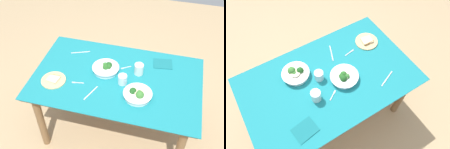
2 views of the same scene
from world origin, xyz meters
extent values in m
plane|color=tan|center=(0.00, 0.00, 0.00)|extent=(6.00, 6.00, 0.00)
cube|color=#197A84|center=(0.00, 0.00, 0.74)|extent=(1.49, 0.92, 0.01)
cube|color=brown|center=(0.00, 0.00, 0.73)|extent=(1.45, 0.89, 0.02)
cylinder|color=brown|center=(-0.64, -0.36, 0.36)|extent=(0.07, 0.07, 0.72)
cylinder|color=brown|center=(0.64, -0.36, 0.36)|extent=(0.07, 0.07, 0.72)
cylinder|color=brown|center=(0.64, 0.36, 0.36)|extent=(0.07, 0.07, 0.72)
cylinder|color=white|center=(-0.22, 0.18, 0.77)|extent=(0.21, 0.21, 0.04)
cylinder|color=white|center=(-0.22, 0.18, 0.79)|extent=(0.24, 0.24, 0.01)
sphere|color=#1E511E|center=(-0.18, 0.17, 0.80)|extent=(0.06, 0.06, 0.06)
sphere|color=#3D7A33|center=(-0.24, 0.21, 0.81)|extent=(0.07, 0.07, 0.07)
sphere|color=#3D7A33|center=(-0.24, 0.18, 0.80)|extent=(0.05, 0.05, 0.05)
cylinder|color=beige|center=(-0.23, 0.17, 0.81)|extent=(0.09, 0.09, 0.01)
cylinder|color=white|center=(0.12, -0.06, 0.77)|extent=(0.22, 0.22, 0.04)
cylinder|color=white|center=(0.12, -0.06, 0.79)|extent=(0.25, 0.25, 0.01)
sphere|color=#286023|center=(0.11, -0.05, 0.80)|extent=(0.06, 0.06, 0.06)
sphere|color=#286023|center=(0.09, -0.06, 0.80)|extent=(0.05, 0.05, 0.05)
sphere|color=#33702D|center=(0.13, -0.08, 0.80)|extent=(0.05, 0.05, 0.05)
sphere|color=#1E511E|center=(0.09, -0.09, 0.80)|extent=(0.06, 0.06, 0.06)
sphere|color=#1E511E|center=(0.10, -0.06, 0.81)|extent=(0.05, 0.05, 0.05)
cylinder|color=beige|center=(0.12, -0.07, 0.81)|extent=(0.07, 0.07, 0.01)
cylinder|color=#D6B27A|center=(0.53, 0.18, 0.75)|extent=(0.22, 0.22, 0.01)
cube|color=beige|center=(0.53, 0.18, 0.77)|extent=(0.11, 0.10, 0.02)
cube|color=#9E703D|center=(0.53, 0.13, 0.77)|extent=(0.10, 0.01, 0.02)
cylinder|color=silver|center=(-0.07, 0.05, 0.79)|extent=(0.08, 0.08, 0.09)
cylinder|color=silver|center=(-0.18, -0.11, 0.80)|extent=(0.08, 0.08, 0.10)
cube|color=#B7B7BC|center=(-0.06, -0.16, 0.75)|extent=(0.06, 0.05, 0.00)
cube|color=#B7B7BC|center=(-0.02, -0.13, 0.75)|extent=(0.03, 0.03, 0.00)
cube|color=#B7B7BC|center=(0.30, 0.15, 0.75)|extent=(0.08, 0.02, 0.00)
cube|color=#B7B7BC|center=(0.35, 0.15, 0.75)|extent=(0.03, 0.02, 0.00)
cube|color=#B7B7BC|center=(0.43, -0.26, 0.75)|extent=(0.18, 0.08, 0.00)
cube|color=#B7B7BC|center=(0.16, 0.23, 0.75)|extent=(0.07, 0.17, 0.00)
cube|color=#156870|center=(-0.38, -0.29, 0.75)|extent=(0.19, 0.17, 0.01)
camera|label=1|loc=(-0.40, 1.67, 2.41)|focal=43.21mm
camera|label=2|loc=(-0.41, -0.82, 2.27)|focal=32.98mm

